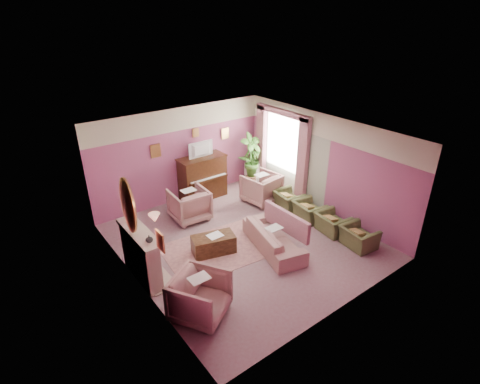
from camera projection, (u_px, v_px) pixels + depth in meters
floor at (243, 241)px, 9.42m from camera, size 5.50×6.00×0.01m
ceiling at (244, 134)px, 8.19m from camera, size 5.50×6.00×0.01m
wall_back at (181, 155)px, 10.95m from camera, size 5.50×0.02×2.80m
wall_front at (346, 250)px, 6.66m from camera, size 5.50×0.02×2.80m
wall_left at (132, 228)px, 7.32m from camera, size 0.02×6.00×2.80m
wall_right at (323, 165)px, 10.29m from camera, size 0.02×6.00×2.80m
picture_rail_band at (179, 119)px, 10.47m from camera, size 5.50×0.01×0.65m
stripe_panel at (289, 162)px, 11.36m from camera, size 0.01×3.00×2.15m
fireplace_surround at (141, 256)px, 7.92m from camera, size 0.30×1.40×1.10m
fireplace_inset at (146, 260)px, 8.04m from camera, size 0.18×0.72×0.68m
fire_ember at (149, 266)px, 8.14m from camera, size 0.06×0.54×0.10m
mantel_shelf at (139, 233)px, 7.69m from camera, size 0.40×1.55×0.07m
hearth at (152, 273)px, 8.27m from camera, size 0.55×1.50×0.02m
mirror_frame at (128, 206)px, 7.31m from camera, size 0.04×0.72×1.20m
mirror_glass at (129, 205)px, 7.32m from camera, size 0.01×0.60×1.06m
sconce_shade at (154, 218)px, 6.52m from camera, size 0.20×0.20×0.16m
piano at (203, 178)px, 11.32m from camera, size 1.40×0.60×1.30m
piano_keyshelf at (209, 180)px, 11.04m from camera, size 1.30×0.12×0.06m
piano_keys at (209, 178)px, 11.02m from camera, size 1.20×0.08×0.02m
piano_top at (202, 158)px, 11.03m from camera, size 1.45×0.65×0.04m
television at (202, 149)px, 10.87m from camera, size 0.80×0.12×0.48m
print_back_left at (156, 151)px, 10.35m from camera, size 0.30×0.03×0.38m
print_back_right at (225, 133)px, 11.59m from camera, size 0.26×0.03×0.34m
print_back_mid at (196, 133)px, 10.93m from camera, size 0.22×0.03×0.26m
print_left_wall at (160, 241)px, 6.34m from camera, size 0.03×0.28×0.36m
window_blind at (283, 140)px, 11.24m from camera, size 0.03×1.40×1.80m
curtain_left at (303, 162)px, 10.72m from camera, size 0.16×0.34×2.60m
curtain_right at (261, 145)px, 12.03m from camera, size 0.16×0.34×2.60m
pelmet at (283, 112)px, 10.82m from camera, size 0.16×2.20×0.16m
mantel_plant at (128, 215)px, 8.01m from camera, size 0.16×0.16×0.28m
mantel_vase at (149, 239)px, 7.28m from camera, size 0.16×0.16×0.16m
area_rug at (218, 249)px, 9.08m from camera, size 2.67×2.05×0.01m
coffee_table at (213, 244)px, 8.89m from camera, size 1.10×0.76×0.45m
table_paper at (215, 235)px, 8.82m from camera, size 0.35×0.28×0.01m
sofa at (274, 234)px, 8.97m from camera, size 0.66×1.99×0.80m
sofa_throw at (286, 222)px, 9.10m from camera, size 0.10×1.51×0.55m
floral_armchair_left at (189, 203)px, 10.20m from camera, size 0.95×0.95×0.99m
floral_armchair_right at (261, 187)px, 11.14m from camera, size 0.95×0.95×0.99m
floral_armchair_front at (200, 295)px, 6.94m from camera, size 0.95×0.95×0.99m
olive_chair_a at (359, 234)px, 9.06m from camera, size 0.57×0.81×0.70m
olive_chair_b at (332, 220)px, 9.65m from camera, size 0.57×0.81×0.70m
olive_chair_c at (309, 208)px, 10.23m from camera, size 0.57×0.81×0.70m
olive_chair_d at (288, 197)px, 10.82m from camera, size 0.57×0.81×0.70m
side_table at (252, 173)px, 12.45m from camera, size 0.52×0.52×0.70m
side_plant_big at (252, 158)px, 12.22m from camera, size 0.30×0.30×0.34m
side_plant_small at (257, 159)px, 12.23m from camera, size 0.16×0.16×0.28m
palm_pot at (251, 181)px, 12.31m from camera, size 0.34×0.34×0.34m
palm_plant at (251, 155)px, 11.92m from camera, size 0.76×0.76×1.44m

